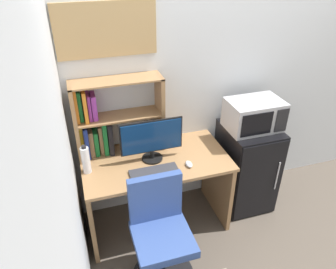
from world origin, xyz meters
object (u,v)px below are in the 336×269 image
Objects in this scene: wall_corkboard at (106,30)px; hutch_bookshelf at (105,120)px; keyboard at (154,171)px; water_bottle at (86,160)px; computer_mouse at (189,164)px; monitor at (152,139)px; desk_chair at (161,239)px; mini_fridge at (246,166)px; microwave at (254,115)px.

hutch_bookshelf is at bearing -136.06° from wall_corkboard.
water_bottle reaches higher than keyboard.
water_bottle is at bearing 168.24° from computer_mouse.
keyboard is at bearing -53.19° from hutch_bookshelf.
water_bottle is (-0.51, 0.17, 0.11)m from keyboard.
keyboard is (-0.04, -0.19, -0.19)m from monitor.
desk_chair is (-0.35, -0.37, -0.37)m from computer_mouse.
mini_fridge is 1.83m from wall_corkboard.
mini_fridge reaches higher than computer_mouse.
microwave is 1.46m from wall_corkboard.
mini_fridge is at bearing 16.82° from computer_mouse.
desk_chair is 1.16× the size of wall_corkboard.
microwave is 0.63× the size of wall_corkboard.
hutch_bookshelf is 0.42m from monitor.
microwave is at bearing 28.89° from desk_chair.
hutch_bookshelf reaches higher than water_bottle.
monitor reaches higher than keyboard.
hutch_bookshelf is 8.24× the size of computer_mouse.
computer_mouse is 0.36× the size of water_bottle.
keyboard is 0.52m from desk_chair.
mini_fridge reaches higher than keyboard.
water_bottle is at bearing -132.19° from wall_corkboard.
desk_chair reaches higher than computer_mouse.
desk_chair is (-1.05, -0.58, -0.62)m from microwave.
monitor is at bearing 78.94° from keyboard.
computer_mouse is 0.83m from water_bottle.
computer_mouse is at bearing -44.08° from wall_corkboard.
monitor is at bearing -178.56° from microwave.
microwave reaches higher than monitor.
wall_corkboard reaches higher than water_bottle.
water_bottle reaches higher than mini_fridge.
desk_chair is at bearing -151.11° from microwave.
monitor is 0.96m from microwave.
hutch_bookshelf is 1.54× the size of microwave.
microwave reaches higher than keyboard.
water_bottle is (-0.21, -0.24, -0.20)m from hutch_bookshelf.
hutch_bookshelf is 0.37m from water_bottle.
mini_fridge is (1.50, 0.04, -0.43)m from water_bottle.
desk_chair reaches higher than mini_fridge.
monitor is at bearing -178.74° from mini_fridge.
wall_corkboard is at bearing 166.77° from microwave.
water_bottle is 1.56m from mini_fridge.
computer_mouse reaches higher than keyboard.
desk_chair is at bearing -151.24° from mini_fridge.
wall_corkboard is (-1.21, 0.28, 0.77)m from microwave.
keyboard is (0.30, -0.41, -0.31)m from hutch_bookshelf.
microwave is at bearing 89.70° from mini_fridge.
water_bottle is 0.33× the size of wall_corkboard.
computer_mouse is at bearing -34.00° from hutch_bookshelf.
keyboard is at bearing -101.06° from monitor.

